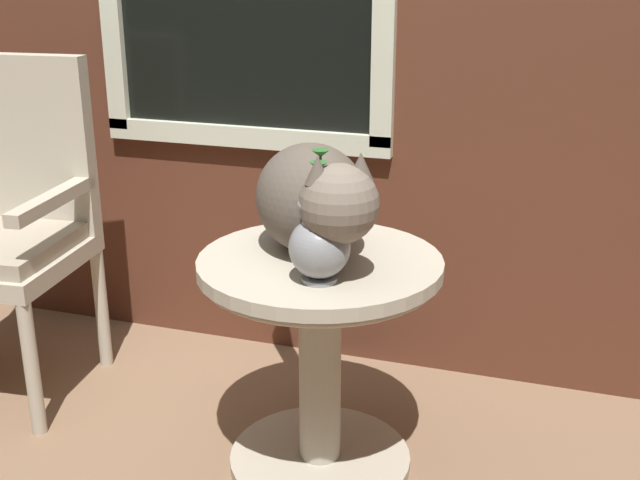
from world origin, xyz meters
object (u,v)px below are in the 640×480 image
object	(u,v)px
wicker_side_table	(320,328)
pewter_vase_with_ivy	(319,242)
wicker_chair	(3,215)
cat	(316,199)

from	to	relation	value
wicker_side_table	pewter_vase_with_ivy	distance (m)	0.33
wicker_chair	pewter_vase_with_ivy	bearing A→B (deg)	-14.86
wicker_side_table	wicker_chair	world-z (taller)	wicker_chair
wicker_side_table	pewter_vase_with_ivy	world-z (taller)	pewter_vase_with_ivy
wicker_chair	pewter_vase_with_ivy	xyz separation A→B (m)	(1.15, -0.31, 0.14)
wicker_side_table	wicker_chair	size ratio (longest dim) A/B	0.60
cat	wicker_chair	bearing A→B (deg)	172.76
wicker_side_table	cat	xyz separation A→B (m)	(-0.02, 0.02, 0.35)
wicker_side_table	wicker_chair	distance (m)	1.13
cat	pewter_vase_with_ivy	world-z (taller)	cat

